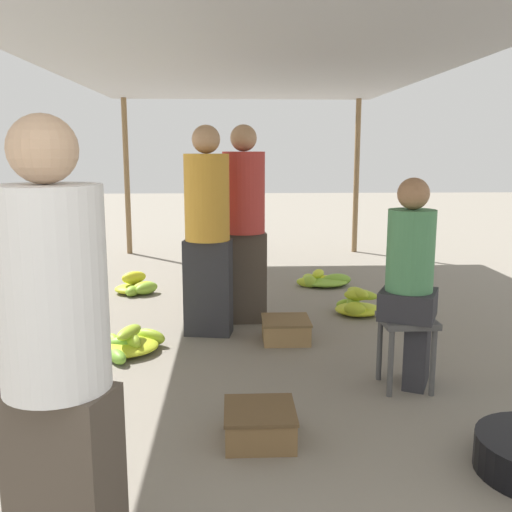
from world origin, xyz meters
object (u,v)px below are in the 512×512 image
object	(u,v)px
banana_pile_left_1	(137,287)
banana_pile_right_1	(323,280)
crate_near	(286,330)
stool	(407,332)
shopper_walking_mid	(244,222)
vendor_seated	(412,280)
banana_pile_right_0	(357,303)
crate_mid	(260,424)
shopper_walking_far	(207,229)
vendor_foreground	(57,361)
banana_pile_left_0	(123,344)

from	to	relation	value
banana_pile_left_1	banana_pile_right_1	size ratio (longest dim) A/B	0.76
banana_pile_right_1	crate_near	xyz separation A→B (m)	(-0.61, -1.92, 0.03)
stool	banana_pile_left_1	world-z (taller)	stool
crate_near	shopper_walking_mid	size ratio (longest dim) A/B	0.22
stool	vendor_seated	size ratio (longest dim) A/B	0.35
banana_pile_right_0	shopper_walking_mid	bearing A→B (deg)	-171.04
shopper_walking_mid	crate_near	bearing A→B (deg)	-59.54
banana_pile_left_1	shopper_walking_mid	distance (m)	1.78
stool	shopper_walking_mid	xyz separation A→B (m)	(-1.02, 1.54, 0.54)
banana_pile_right_1	crate_mid	world-z (taller)	crate_mid
banana_pile_right_0	shopper_walking_mid	xyz separation A→B (m)	(-1.08, -0.17, 0.81)
banana_pile_right_1	crate_near	world-z (taller)	crate_near
banana_pile_left_1	crate_near	xyz separation A→B (m)	(1.48, -1.64, 0.02)
banana_pile_right_1	shopper_walking_far	size ratio (longest dim) A/B	0.38
vendor_seated	banana_pile_right_1	xyz separation A→B (m)	(-0.10, 2.89, -0.67)
vendor_seated	vendor_foreground	bearing A→B (deg)	-135.34
vendor_foreground	crate_mid	bearing A→B (deg)	55.30
banana_pile_left_0	shopper_walking_mid	xyz separation A→B (m)	(0.96, 0.79, 0.85)
banana_pile_left_0	banana_pile_left_1	size ratio (longest dim) A/B	1.32
vendor_seated	crate_near	distance (m)	1.36
vendor_seated	banana_pile_left_0	size ratio (longest dim) A/B	2.07
vendor_foreground	vendor_seated	world-z (taller)	vendor_foreground
vendor_seated	banana_pile_right_0	distance (m)	1.81
banana_pile_left_0	crate_mid	distance (m)	1.72
vendor_foreground	stool	bearing A→B (deg)	44.83
vendor_foreground	shopper_walking_mid	world-z (taller)	shopper_walking_mid
stool	banana_pile_right_0	distance (m)	1.73
banana_pile_right_0	vendor_seated	bearing A→B (deg)	-91.32
vendor_seated	shopper_walking_far	bearing A→B (deg)	139.15
banana_pile_right_1	banana_pile_left_0	bearing A→B (deg)	-131.49
vendor_foreground	vendor_seated	bearing A→B (deg)	44.66
stool	banana_pile_left_1	bearing A→B (deg)	129.72
crate_near	banana_pile_right_0	bearing A→B (deg)	44.22
crate_mid	banana_pile_right_0	bearing A→B (deg)	66.11
vendor_seated	shopper_walking_mid	world-z (taller)	shopper_walking_mid
banana_pile_right_0	vendor_foreground	bearing A→B (deg)	-117.44
crate_near	banana_pile_left_0	bearing A→B (deg)	-169.96
vendor_foreground	shopper_walking_far	xyz separation A→B (m)	(0.38, 2.88, 0.05)
vendor_foreground	crate_near	world-z (taller)	vendor_foreground
banana_pile_left_0	banana_pile_left_1	bearing A→B (deg)	95.81
shopper_walking_mid	stool	bearing A→B (deg)	-56.35
vendor_foreground	shopper_walking_mid	size ratio (longest dim) A/B	0.94
crate_mid	banana_pile_left_0	bearing A→B (deg)	125.17
shopper_walking_far	banana_pile_left_1	bearing A→B (deg)	120.29
stool	banana_pile_left_1	size ratio (longest dim) A/B	0.95
banana_pile_left_0	vendor_seated	bearing A→B (deg)	-20.26
banana_pile_right_0	shopper_walking_mid	distance (m)	1.36
crate_near	crate_mid	size ratio (longest dim) A/B	1.02
crate_near	shopper_walking_far	world-z (taller)	shopper_walking_far
banana_pile_right_1	shopper_walking_mid	world-z (taller)	shopper_walking_mid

